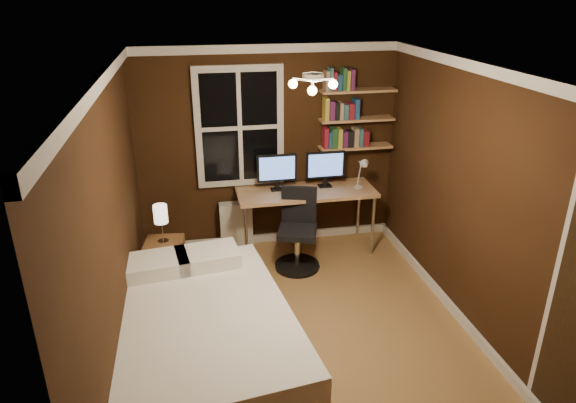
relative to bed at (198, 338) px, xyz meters
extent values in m
plane|color=olive|center=(1.00, 0.22, -0.31)|extent=(4.20, 4.20, 0.00)
cube|color=black|center=(1.00, 2.32, 0.94)|extent=(3.20, 0.04, 2.50)
cube|color=black|center=(-0.60, 0.22, 0.94)|extent=(0.04, 4.20, 2.50)
cube|color=black|center=(2.60, 0.22, 0.94)|extent=(0.04, 4.20, 2.50)
cube|color=white|center=(1.00, 0.22, 2.19)|extent=(3.20, 4.20, 0.02)
cube|color=silver|center=(0.65, 2.29, 1.24)|extent=(1.06, 0.06, 1.46)
cube|color=tan|center=(2.08, 2.20, 0.94)|extent=(0.92, 0.22, 0.03)
cube|color=tan|center=(2.08, 2.20, 1.29)|extent=(0.92, 0.22, 0.03)
cube|color=tan|center=(2.08, 2.20, 1.64)|extent=(0.92, 0.22, 0.03)
cube|color=brown|center=(0.00, -0.03, -0.14)|extent=(1.71, 2.24, 0.33)
cube|color=white|center=(0.00, -0.03, 0.15)|extent=(1.80, 2.32, 0.25)
cube|color=white|center=(-0.35, 0.74, 0.34)|extent=(0.65, 0.49, 0.15)
cube|color=white|center=(0.15, 0.80, 0.34)|extent=(0.65, 0.49, 0.15)
cube|color=brown|center=(-0.31, 1.50, -0.05)|extent=(0.46, 0.46, 0.51)
cube|color=silver|center=(0.56, 2.21, -0.01)|extent=(0.41, 0.14, 0.61)
cube|color=tan|center=(1.41, 1.98, 0.47)|extent=(1.69, 0.63, 0.04)
cylinder|color=beige|center=(0.63, 1.71, 0.07)|extent=(0.04, 0.04, 0.76)
cylinder|color=beige|center=(2.19, 1.71, 0.07)|extent=(0.04, 0.04, 0.76)
cylinder|color=beige|center=(0.63, 2.26, 0.07)|extent=(0.04, 0.04, 0.76)
cylinder|color=beige|center=(2.19, 2.26, 0.07)|extent=(0.04, 0.04, 0.76)
cylinder|color=black|center=(1.20, 1.53, -0.28)|extent=(0.53, 0.53, 0.05)
cylinder|color=silver|center=(1.20, 1.53, -0.06)|extent=(0.06, 0.06, 0.39)
cube|color=black|center=(1.20, 1.53, 0.17)|extent=(0.54, 0.54, 0.07)
cube|color=black|center=(1.26, 1.72, 0.43)|extent=(0.41, 0.17, 0.45)
camera|label=1|loc=(0.06, -3.69, 2.78)|focal=32.00mm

